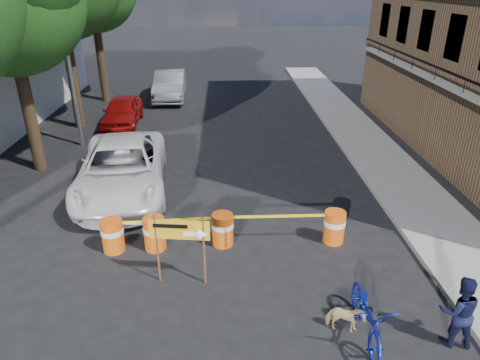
{
  "coord_description": "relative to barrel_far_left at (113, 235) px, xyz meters",
  "views": [
    {
      "loc": [
        0.13,
        -8.01,
        6.45
      ],
      "look_at": [
        0.54,
        2.93,
        1.3
      ],
      "focal_mm": 32.0,
      "sensor_mm": 36.0,
      "label": 1
    }
  ],
  "objects": [
    {
      "name": "suv_white",
      "position": [
        -0.45,
        3.52,
        0.35
      ],
      "size": [
        3.4,
        6.21,
        1.65
      ],
      "primitive_type": "imported",
      "rotation": [
        0.0,
        0.0,
        0.12
      ],
      "color": "white",
      "rests_on": "ground"
    },
    {
      "name": "barrel_mid_right",
      "position": [
        2.85,
        0.19,
        0.0
      ],
      "size": [
        0.58,
        0.58,
        0.9
      ],
      "color": "#D6610C",
      "rests_on": "ground"
    },
    {
      "name": "detour_sign",
      "position": [
        2.06,
        -1.38,
        0.81
      ],
      "size": [
        1.36,
        0.31,
        1.76
      ],
      "rotation": [
        0.0,
        0.0,
        -0.11
      ],
      "color": "#592D19",
      "rests_on": "ground"
    },
    {
      "name": "dog",
      "position": [
        5.28,
        -3.05,
        -0.15
      ],
      "size": [
        0.82,
        0.52,
        0.64
      ],
      "primitive_type": "imported",
      "rotation": [
        0.0,
        0.0,
        1.32
      ],
      "color": "tan",
      "rests_on": "ground"
    },
    {
      "name": "sedan_red",
      "position": [
        -1.99,
        10.76,
        0.21
      ],
      "size": [
        1.71,
        4.02,
        1.36
      ],
      "primitive_type": "imported",
      "rotation": [
        0.0,
        0.0,
        0.03
      ],
      "color": "#990E0C",
      "rests_on": "ground"
    },
    {
      "name": "bicycle",
      "position": [
        5.65,
        -3.2,
        0.56
      ],
      "size": [
        0.77,
        1.12,
        2.07
      ],
      "primitive_type": "imported",
      "rotation": [
        0.0,
        0.0,
        -0.05
      ],
      "color": "#1421A4",
      "rests_on": "ground"
    },
    {
      "name": "barrel_far_right",
      "position": [
        5.83,
        0.21,
        0.0
      ],
      "size": [
        0.58,
        0.58,
        0.9
      ],
      "color": "#D6610C",
      "rests_on": "ground"
    },
    {
      "name": "streetlamp",
      "position": [
        -3.13,
        8.01,
        3.9
      ],
      "size": [
        1.25,
        0.18,
        8.0
      ],
      "color": "gray",
      "rests_on": "ground"
    },
    {
      "name": "barrel_mid_left",
      "position": [
        1.07,
        0.06,
        0.0
      ],
      "size": [
        0.58,
        0.58,
        0.9
      ],
      "color": "#D6610C",
      "rests_on": "ground"
    },
    {
      "name": "ground",
      "position": [
        2.81,
        -1.49,
        -0.47
      ],
      "size": [
        120.0,
        120.0,
        0.0
      ],
      "primitive_type": "plane",
      "color": "black",
      "rests_on": "ground"
    },
    {
      "name": "sidewalk_east",
      "position": [
        9.01,
        4.51,
        -0.4
      ],
      "size": [
        2.4,
        40.0,
        0.15
      ],
      "primitive_type": "cube",
      "color": "gray",
      "rests_on": "ground"
    },
    {
      "name": "pedestrian",
      "position": [
        7.31,
        -3.41,
        0.29
      ],
      "size": [
        0.82,
        0.68,
        1.53
      ],
      "primitive_type": "imported",
      "rotation": [
        0.0,
        0.0,
        2.99
      ],
      "color": "black",
      "rests_on": "ground"
    },
    {
      "name": "sedan_silver",
      "position": [
        -0.25,
        15.81,
        0.33
      ],
      "size": [
        1.87,
        4.93,
        1.6
      ],
      "primitive_type": "imported",
      "rotation": [
        0.0,
        0.0,
        0.04
      ],
      "color": "#A5A8AC",
      "rests_on": "ground"
    },
    {
      "name": "barrel_far_left",
      "position": [
        0.0,
        0.0,
        0.0
      ],
      "size": [
        0.58,
        0.58,
        0.9
      ],
      "color": "#D6610C",
      "rests_on": "ground"
    }
  ]
}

